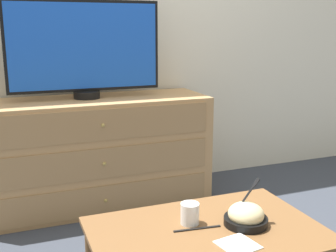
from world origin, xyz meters
TOP-DOWN VIEW (x-y plane):
  - ground_plane at (0.00, 0.00)m, footprint 12.00×12.00m
  - wall_back at (0.00, 0.03)m, footprint 12.00×0.05m
  - dresser at (-0.12, -0.29)m, footprint 1.54×0.54m
  - tv at (-0.16, -0.25)m, footprint 1.01×0.17m
  - coffee_table at (0.04, -1.68)m, footprint 0.92×0.60m
  - takeout_bowl at (0.21, -1.70)m, footprint 0.18×0.18m
  - drink_cup at (-0.00, -1.61)m, footprint 0.08×0.08m
  - napkin at (0.09, -1.83)m, footprint 0.15×0.15m
  - knife at (0.01, -1.66)m, footprint 0.20×0.03m

SIDE VIEW (x-z plane):
  - ground_plane at x=0.00m, z-range 0.00..0.00m
  - coffee_table at x=0.04m, z-range 0.16..0.58m
  - dresser at x=-0.12m, z-range 0.00..0.75m
  - napkin at x=0.09m, z-range 0.43..0.43m
  - knife at x=0.01m, z-range 0.43..0.43m
  - takeout_bowl at x=0.21m, z-range 0.37..0.56m
  - drink_cup at x=0.00m, z-range 0.42..0.51m
  - tv at x=-0.16m, z-range 0.76..1.40m
  - wall_back at x=0.00m, z-range 0.00..2.60m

